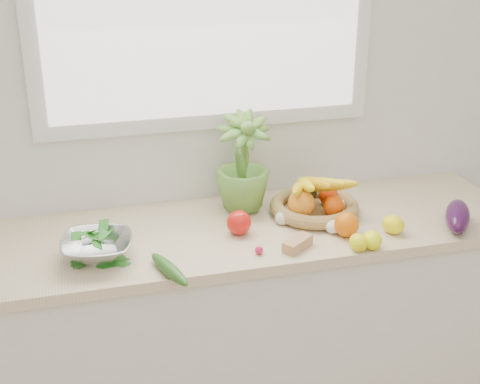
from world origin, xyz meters
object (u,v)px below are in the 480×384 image
object	(u,v)px
eggplant	(458,216)
cucumber	(169,269)
apple	(239,223)
colander_with_spinach	(97,243)
fruit_basket	(314,202)
potted_herb	(243,161)

from	to	relation	value
eggplant	cucumber	distance (m)	1.08
eggplant	cucumber	world-z (taller)	eggplant
apple	cucumber	world-z (taller)	apple
apple	cucumber	size ratio (longest dim) A/B	0.38
colander_with_spinach	apple	bearing A→B (deg)	7.22
apple	fruit_basket	distance (m)	0.33
fruit_basket	potted_herb	bearing A→B (deg)	157.38
eggplant	fruit_basket	bearing A→B (deg)	151.92
apple	fruit_basket	bearing A→B (deg)	15.77
eggplant	cucumber	xyz separation A→B (m)	(-1.08, -0.07, -0.03)
cucumber	potted_herb	distance (m)	0.58
eggplant	colander_with_spinach	size ratio (longest dim) A/B	0.87
cucumber	potted_herb	size ratio (longest dim) A/B	0.63
eggplant	fruit_basket	size ratio (longest dim) A/B	0.58
eggplant	fruit_basket	xyz separation A→B (m)	(-0.47, 0.25, 0.00)
fruit_basket	cucumber	bearing A→B (deg)	-152.58
apple	cucumber	distance (m)	0.37
potted_herb	fruit_basket	bearing A→B (deg)	-22.62
eggplant	fruit_basket	distance (m)	0.53
apple	potted_herb	distance (m)	0.26
cucumber	potted_herb	world-z (taller)	potted_herb
potted_herb	fruit_basket	world-z (taller)	potted_herb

